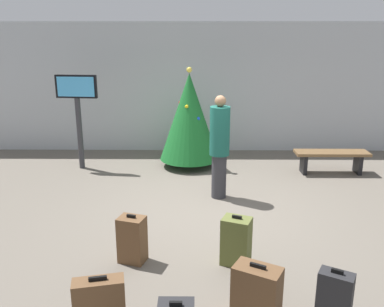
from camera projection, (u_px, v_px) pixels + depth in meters
The scene contains 11 objects.
ground_plane at pixel (211, 208), 7.02m from camera, with size 16.00×16.00×0.00m, color #665E54.
back_wall at pixel (207, 88), 10.24m from camera, with size 16.00×0.20×3.18m, color #B7BCC1.
holiday_tree at pixel (189, 117), 9.01m from camera, with size 1.32×1.32×2.21m.
flight_info_kiosk at pixel (77, 104), 8.78m from camera, with size 0.90×0.17×2.06m.
waiting_bench at pixel (331, 157), 8.73m from camera, with size 1.55×0.44×0.48m.
traveller_0 at pixel (220, 145), 7.25m from camera, with size 0.50×0.50×1.87m.
suitcase_0 at pixel (236, 241), 5.24m from camera, with size 0.43×0.38×0.67m.
suitcase_1 at pixel (334, 305), 3.94m from camera, with size 0.37×0.31×0.74m.
suitcase_3 at pixel (257, 292), 4.24m from camera, with size 0.56×0.47×0.62m.
suitcase_4 at pixel (132, 239), 5.30m from camera, with size 0.39×0.34×0.66m.
suitcase_5 at pixel (99, 303), 4.11m from camera, with size 0.54×0.30×0.57m.
Camera 1 is at (-0.25, -6.49, 2.85)m, focal length 38.33 mm.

